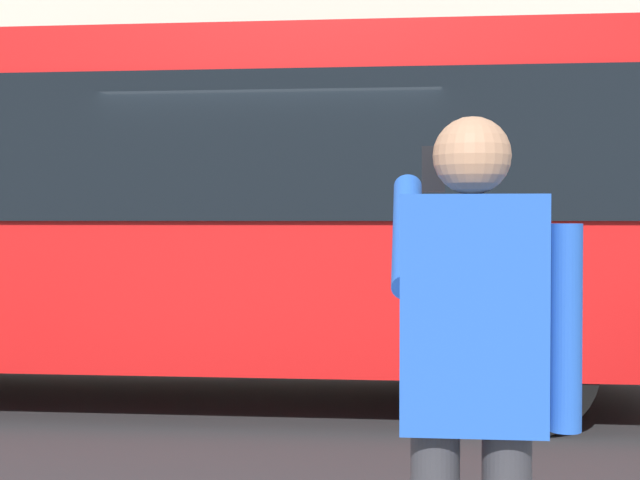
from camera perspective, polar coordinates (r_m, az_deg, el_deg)
ground_plane at (r=7.76m, az=-2.03°, el=-10.29°), size 60.00×60.00×0.00m
red_bus at (r=8.01m, az=-10.03°, el=2.17°), size 9.05×2.54×3.08m
pedestrian_photographer at (r=2.60m, az=9.64°, el=-8.01°), size 0.53×0.52×1.70m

